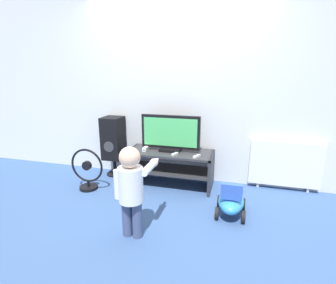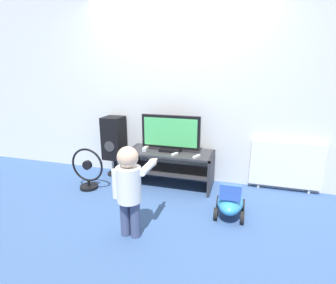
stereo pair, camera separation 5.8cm
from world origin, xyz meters
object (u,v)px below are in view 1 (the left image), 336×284
object	(u,v)px
television	(170,134)
remote_secondary	(175,154)
remote_primary	(197,156)
game_console	(146,148)
floor_fan	(87,171)
child	(132,185)
radiator	(285,164)
speaker_tower	(113,139)
ride_on_toy	(231,201)

from	to	relation	value
television	remote_secondary	bearing A→B (deg)	-53.31
remote_primary	television	bearing A→B (deg)	157.21
remote_primary	remote_secondary	distance (m)	0.29
game_console	remote_secondary	distance (m)	0.45
remote_secondary	floor_fan	xyz separation A→B (m)	(-1.12, -0.32, -0.25)
remote_secondary	child	xyz separation A→B (m)	(-0.14, -1.11, 0.03)
floor_fan	radiator	size ratio (longest dim) A/B	0.63
game_console	speaker_tower	bearing A→B (deg)	165.06
child	remote_primary	bearing A→B (deg)	68.47
television	remote_primary	xyz separation A→B (m)	(0.39, -0.16, -0.23)
remote_primary	floor_fan	xyz separation A→B (m)	(-1.41, -0.29, -0.25)
ride_on_toy	speaker_tower	bearing A→B (deg)	158.00
child	ride_on_toy	world-z (taller)	child
television	ride_on_toy	size ratio (longest dim) A/B	1.53
television	remote_secondary	distance (m)	0.29
remote_secondary	speaker_tower	world-z (taller)	speaker_tower
game_console	remote_primary	distance (m)	0.73
remote_primary	speaker_tower	bearing A→B (deg)	168.18
remote_primary	child	bearing A→B (deg)	-111.53
child	ride_on_toy	size ratio (longest dim) A/B	1.72
floor_fan	speaker_tower	bearing A→B (deg)	78.62
television	remote_secondary	world-z (taller)	television
television	ride_on_toy	world-z (taller)	television
remote_secondary	radiator	bearing A→B (deg)	15.06
game_console	floor_fan	world-z (taller)	floor_fan
television	floor_fan	distance (m)	1.21
remote_primary	ride_on_toy	distance (m)	0.72
television	game_console	world-z (taller)	television
game_console	floor_fan	xyz separation A→B (m)	(-0.69, -0.41, -0.26)
child	floor_fan	world-z (taller)	child
game_console	remote_secondary	size ratio (longest dim) A/B	1.44
television	remote_primary	bearing A→B (deg)	-22.79
game_console	remote_primary	xyz separation A→B (m)	(0.72, -0.12, -0.01)
television	child	bearing A→B (deg)	-91.74
speaker_tower	remote_secondary	bearing A→B (deg)	-13.68
child	game_console	bearing A→B (deg)	103.89
floor_fan	radiator	bearing A→B (deg)	15.33
child	remote_secondary	bearing A→B (deg)	82.75
television	speaker_tower	xyz separation A→B (m)	(-0.91, 0.11, -0.17)
remote_primary	radiator	bearing A→B (deg)	19.86
remote_primary	remote_secondary	xyz separation A→B (m)	(-0.29, 0.03, 0.00)
television	game_console	size ratio (longest dim) A/B	4.15
speaker_tower	child	bearing A→B (deg)	-57.23
game_console	remote_primary	size ratio (longest dim) A/B	1.45
remote_secondary	radiator	world-z (taller)	radiator
remote_primary	radiator	distance (m)	1.19
remote_secondary	radiator	size ratio (longest dim) A/B	0.15
floor_fan	ride_on_toy	distance (m)	1.88
television	ride_on_toy	distance (m)	1.19
floor_fan	remote_secondary	bearing A→B (deg)	15.66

